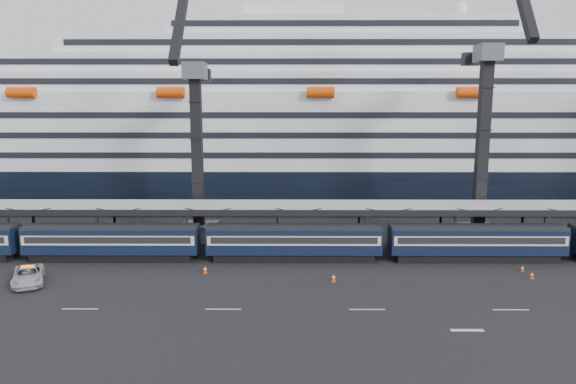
% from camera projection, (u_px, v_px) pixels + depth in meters
% --- Properties ---
extents(ground, '(260.00, 260.00, 0.00)m').
position_uv_depth(ground, '(382.00, 292.00, 46.69)').
color(ground, black).
rests_on(ground, ground).
extents(lane_markings, '(111.00, 4.27, 0.02)m').
position_uv_depth(lane_markings, '(494.00, 316.00, 41.49)').
color(lane_markings, beige).
rests_on(lane_markings, ground).
extents(train, '(133.05, 3.00, 4.05)m').
position_uv_depth(train, '(324.00, 241.00, 56.22)').
color(train, black).
rests_on(train, ground).
extents(canopy, '(130.00, 6.25, 5.53)m').
position_uv_depth(canopy, '(362.00, 207.00, 59.64)').
color(canopy, gray).
rests_on(canopy, ground).
extents(cruise_ship, '(214.09, 28.84, 34.00)m').
position_uv_depth(cruise_ship, '(332.00, 132.00, 90.05)').
color(cruise_ship, black).
rests_on(cruise_ship, ground).
extents(crane_dark_near, '(4.50, 17.75, 35.08)m').
position_uv_depth(crane_dark_near, '(196.00, 146.00, 63.18)').
color(crane_dark_near, '#4A4C51').
rests_on(crane_dark_near, ground).
extents(crane_dark_mid, '(4.50, 18.24, 39.64)m').
position_uv_depth(crane_dark_mid, '(484.00, 135.00, 61.78)').
color(crane_dark_mid, '#4A4C51').
rests_on(crane_dark_mid, ground).
extents(pickup_truck, '(4.77, 6.39, 1.61)m').
position_uv_depth(pickup_truck, '(28.00, 275.00, 48.93)').
color(pickup_truck, '#A5A7AC').
rests_on(pickup_truck, ground).
extents(traffic_cone_c, '(0.43, 0.43, 0.85)m').
position_uv_depth(traffic_cone_c, '(205.00, 269.00, 52.06)').
color(traffic_cone_c, '#EB4407').
rests_on(traffic_cone_c, ground).
extents(traffic_cone_d, '(0.44, 0.44, 0.87)m').
position_uv_depth(traffic_cone_d, '(333.00, 277.00, 49.53)').
color(traffic_cone_d, '#EB4407').
rests_on(traffic_cone_d, ground).
extents(traffic_cone_e, '(0.38, 0.38, 0.76)m').
position_uv_depth(traffic_cone_e, '(532.00, 275.00, 50.47)').
color(traffic_cone_e, '#EB4407').
rests_on(traffic_cone_e, ground).
extents(traffic_cone_f, '(0.35, 0.35, 0.70)m').
position_uv_depth(traffic_cone_f, '(522.00, 268.00, 52.68)').
color(traffic_cone_f, '#EB4407').
rests_on(traffic_cone_f, ground).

